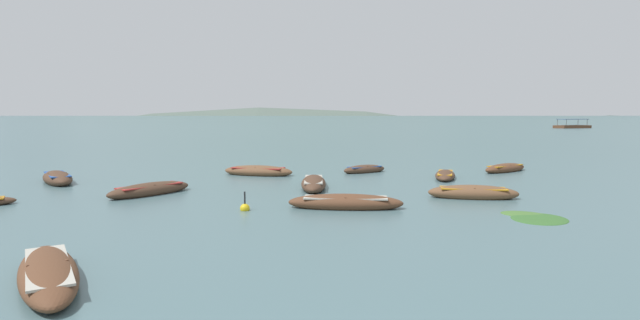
% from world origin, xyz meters
% --- Properties ---
extents(ground_plane, '(6000.00, 6000.00, 0.00)m').
position_xyz_m(ground_plane, '(0.00, 1500.00, 0.00)').
color(ground_plane, slate).
extents(mountain_1, '(988.96, 988.96, 394.48)m').
position_xyz_m(mountain_1, '(-1292.63, 1902.64, 197.24)').
color(mountain_1, slate).
rests_on(mountain_1, ground).
extents(mountain_2, '(676.75, 676.75, 268.45)m').
position_xyz_m(mountain_2, '(-703.84, 2160.23, 134.22)').
color(mountain_2, slate).
rests_on(mountain_2, ground).
extents(mountain_3, '(2323.50, 2323.50, 532.58)m').
position_xyz_m(mountain_3, '(-149.08, 2122.97, 266.29)').
color(mountain_3, '#56665B').
rests_on(mountain_3, ground).
extents(mountain_4, '(1742.12, 1742.12, 420.89)m').
position_xyz_m(mountain_4, '(582.90, 1881.38, 210.44)').
color(mountain_4, '#4C5B56').
rests_on(mountain_4, ground).
extents(rowboat_0, '(3.36, 4.02, 0.67)m').
position_xyz_m(rowboat_0, '(-8.96, 17.16, 0.21)').
color(rowboat_0, '#4C3323').
rests_on(rowboat_0, ground).
extents(rowboat_2, '(3.58, 4.15, 0.75)m').
position_xyz_m(rowboat_2, '(-15.26, 20.77, 0.23)').
color(rowboat_2, '#4C3323').
rests_on(rowboat_2, ground).
extents(rowboat_4, '(4.48, 2.42, 0.72)m').
position_xyz_m(rowboat_4, '(-5.11, 24.18, 0.22)').
color(rowboat_4, brown).
rests_on(rowboat_4, ground).
extents(rowboat_5, '(3.39, 4.39, 0.63)m').
position_xyz_m(rowboat_5, '(-6.90, 5.81, 0.20)').
color(rowboat_5, brown).
rests_on(rowboat_5, ground).
extents(rowboat_6, '(3.93, 1.66, 0.71)m').
position_xyz_m(rowboat_6, '(5.34, 16.51, 0.22)').
color(rowboat_6, brown).
rests_on(rowboat_6, ground).
extents(rowboat_7, '(3.77, 3.29, 0.64)m').
position_xyz_m(rowboat_7, '(10.22, 26.21, 0.20)').
color(rowboat_7, brown).
rests_on(rowboat_7, ground).
extents(rowboat_9, '(1.30, 4.37, 0.72)m').
position_xyz_m(rowboat_9, '(-1.64, 19.19, 0.22)').
color(rowboat_9, '#4C3323').
rests_on(rowboat_9, ground).
extents(rowboat_10, '(3.10, 2.51, 0.59)m').
position_xyz_m(rowboat_10, '(1.31, 25.57, 0.19)').
color(rowboat_10, '#4C3323').
rests_on(rowboat_10, ground).
extents(rowboat_11, '(1.99, 3.88, 0.54)m').
position_xyz_m(rowboat_11, '(5.67, 22.92, 0.17)').
color(rowboat_11, '#4C3323').
rests_on(rowboat_11, ground).
extents(rowboat_12, '(4.50, 1.44, 0.69)m').
position_xyz_m(rowboat_12, '(-0.24, 14.17, 0.21)').
color(rowboat_12, brown).
rests_on(rowboat_12, ground).
extents(ferry_0, '(10.15, 6.95, 2.54)m').
position_xyz_m(ferry_0, '(61.89, 121.70, 0.45)').
color(ferry_0, brown).
rests_on(ferry_0, ground).
extents(mooring_buoy, '(0.37, 0.37, 0.83)m').
position_xyz_m(mooring_buoy, '(-4.04, 13.63, 0.09)').
color(mooring_buoy, yellow).
rests_on(mooring_buoy, ground).
extents(weed_patch_0, '(2.74, 2.78, 0.14)m').
position_xyz_m(weed_patch_0, '(6.39, 12.35, 0.00)').
color(weed_patch_0, '#38662D').
rests_on(weed_patch_0, ground).
extents(weed_patch_1, '(2.06, 1.82, 0.14)m').
position_xyz_m(weed_patch_1, '(6.21, 13.06, 0.00)').
color(weed_patch_1, '#477033').
rests_on(weed_patch_1, ground).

